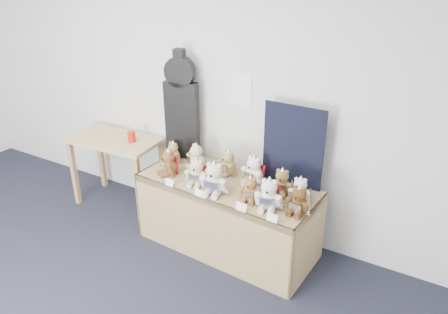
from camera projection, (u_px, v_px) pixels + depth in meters
The scene contains 22 objects.
room_shell at pixel (241, 90), 3.99m from camera, with size 6.00×6.00×6.00m.
display_table at pixel (224, 201), 3.96m from camera, with size 1.69×0.79×0.69m.
side_table at pixel (116, 149), 4.67m from camera, with size 0.98×0.59×0.79m.
guitar_case at pixel (181, 107), 4.22m from camera, with size 0.34×0.16×1.09m.
navy_board at pixel (293, 146), 3.78m from camera, with size 0.56×0.02×0.74m, color black.
red_cup at pixel (132, 137), 4.52m from camera, with size 0.08×0.08×0.11m, color #B41A0C.
teddy_front_far_left at pixel (169, 163), 4.06m from camera, with size 0.22×0.23×0.28m.
teddy_front_left at pixel (197, 173), 3.89m from camera, with size 0.23×0.21×0.28m.
teddy_front_centre at pixel (214, 179), 3.74m from camera, with size 0.27×0.24×0.33m.
teddy_front_right at pixel (250, 190), 3.63m from camera, with size 0.21×0.18×0.25m.
teddy_front_far_right at pixel (269, 195), 3.51m from camera, with size 0.26×0.23×0.31m.
teddy_front_end at pixel (299, 201), 3.45m from camera, with size 0.22×0.19×0.27m.
teddy_back_left at pixel (196, 158), 4.16m from camera, with size 0.23×0.23×0.28m.
teddy_back_centre_left at pixel (228, 163), 4.06m from camera, with size 0.22×0.21×0.27m.
teddy_back_centre_right at pixel (253, 171), 3.90m from camera, with size 0.24×0.22×0.30m.
teddy_back_right at pixel (282, 183), 3.73m from camera, with size 0.22×0.19×0.27m.
teddy_back_end at pixel (300, 191), 3.61m from camera, with size 0.21×0.19×0.26m.
teddy_back_far_left at pixel (173, 153), 4.31m from camera, with size 0.19×0.16×0.23m.
entry_card_a at pixel (169, 183), 3.88m from camera, with size 0.09×0.00×0.06m, color white.
entry_card_b at pixel (199, 193), 3.72m from camera, with size 0.08×0.00×0.06m, color white.
entry_card_c at pixel (241, 207), 3.51m from camera, with size 0.10×0.00×0.07m, color white.
entry_card_d at pixel (272, 218), 3.37m from camera, with size 0.09×0.00×0.07m, color white.
Camera 1 is at (2.55, -0.93, 2.61)m, focal length 35.00 mm.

